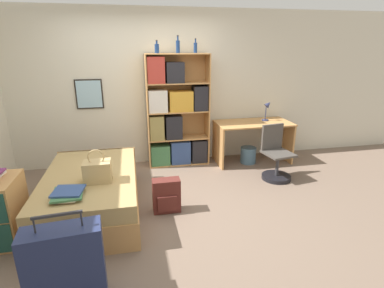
{
  "coord_description": "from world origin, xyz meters",
  "views": [
    {
      "loc": [
        -0.24,
        -3.55,
        2.01
      ],
      "look_at": [
        0.53,
        0.18,
        0.75
      ],
      "focal_mm": 28.0,
      "sensor_mm": 36.0,
      "label": 1
    }
  ],
  "objects_px": {
    "desk": "(253,134)",
    "backpack": "(167,196)",
    "desk_chair": "(276,162)",
    "bed": "(92,192)",
    "handbag": "(97,171)",
    "suitcase": "(66,267)",
    "desk_lamp": "(268,107)",
    "bottle_brown": "(178,46)",
    "bookcase": "(175,116)",
    "bottle_clear": "(195,47)",
    "waste_bin": "(248,155)",
    "book_stack_on_bed": "(68,193)",
    "bottle_green": "(157,48)"
  },
  "relations": [
    {
      "from": "backpack",
      "to": "desk",
      "type": "bearing_deg",
      "value": 39.56
    },
    {
      "from": "suitcase",
      "to": "bottle_clear",
      "type": "distance_m",
      "value": 3.71
    },
    {
      "from": "handbag",
      "to": "suitcase",
      "type": "height_order",
      "value": "handbag"
    },
    {
      "from": "waste_bin",
      "to": "handbag",
      "type": "bearing_deg",
      "value": -149.96
    },
    {
      "from": "backpack",
      "to": "waste_bin",
      "type": "relative_size",
      "value": 1.52
    },
    {
      "from": "bookcase",
      "to": "bottle_clear",
      "type": "bearing_deg",
      "value": 6.32
    },
    {
      "from": "book_stack_on_bed",
      "to": "bed",
      "type": "bearing_deg",
      "value": 75.3
    },
    {
      "from": "bottle_green",
      "to": "backpack",
      "type": "distance_m",
      "value": 2.34
    },
    {
      "from": "waste_bin",
      "to": "desk_lamp",
      "type": "bearing_deg",
      "value": 21.87
    },
    {
      "from": "desk_chair",
      "to": "desk",
      "type": "bearing_deg",
      "value": 95.96
    },
    {
      "from": "bottle_green",
      "to": "desk_lamp",
      "type": "distance_m",
      "value": 2.17
    },
    {
      "from": "bottle_clear",
      "to": "book_stack_on_bed",
      "type": "bearing_deg",
      "value": -131.86
    },
    {
      "from": "suitcase",
      "to": "bottle_brown",
      "type": "distance_m",
      "value": 3.59
    },
    {
      "from": "desk",
      "to": "bookcase",
      "type": "bearing_deg",
      "value": 173.38
    },
    {
      "from": "book_stack_on_bed",
      "to": "bottle_brown",
      "type": "distance_m",
      "value": 2.87
    },
    {
      "from": "backpack",
      "to": "desk_chair",
      "type": "bearing_deg",
      "value": 20.12
    },
    {
      "from": "desk",
      "to": "desk_lamp",
      "type": "distance_m",
      "value": 0.54
    },
    {
      "from": "suitcase",
      "to": "desk_chair",
      "type": "relative_size",
      "value": 0.98
    },
    {
      "from": "bookcase",
      "to": "bed",
      "type": "bearing_deg",
      "value": -132.75
    },
    {
      "from": "handbag",
      "to": "desk_chair",
      "type": "relative_size",
      "value": 0.46
    },
    {
      "from": "desk_lamp",
      "to": "waste_bin",
      "type": "xyz_separation_m",
      "value": [
        -0.37,
        -0.15,
        -0.82
      ]
    },
    {
      "from": "bottle_green",
      "to": "bottle_clear",
      "type": "relative_size",
      "value": 0.87
    },
    {
      "from": "desk",
      "to": "backpack",
      "type": "distance_m",
      "value": 2.26
    },
    {
      "from": "desk",
      "to": "desk_chair",
      "type": "height_order",
      "value": "desk_chair"
    },
    {
      "from": "bed",
      "to": "desk_chair",
      "type": "height_order",
      "value": "desk_chair"
    },
    {
      "from": "bed",
      "to": "desk",
      "type": "bearing_deg",
      "value": 24.63
    },
    {
      "from": "bottle_clear",
      "to": "backpack",
      "type": "distance_m",
      "value": 2.5
    },
    {
      "from": "desk_lamp",
      "to": "bottle_green",
      "type": "bearing_deg",
      "value": 178.58
    },
    {
      "from": "bottle_brown",
      "to": "bottle_clear",
      "type": "distance_m",
      "value": 0.29
    },
    {
      "from": "bottle_clear",
      "to": "waste_bin",
      "type": "xyz_separation_m",
      "value": [
        0.91,
        -0.27,
        -1.83
      ]
    },
    {
      "from": "desk",
      "to": "waste_bin",
      "type": "relative_size",
      "value": 4.6
    },
    {
      "from": "book_stack_on_bed",
      "to": "suitcase",
      "type": "height_order",
      "value": "suitcase"
    },
    {
      "from": "bottle_brown",
      "to": "bookcase",
      "type": "bearing_deg",
      "value": -160.17
    },
    {
      "from": "backpack",
      "to": "bottle_green",
      "type": "bearing_deg",
      "value": 86.84
    },
    {
      "from": "bottle_green",
      "to": "desk",
      "type": "xyz_separation_m",
      "value": [
        1.64,
        -0.13,
        -1.45
      ]
    },
    {
      "from": "desk_chair",
      "to": "bed",
      "type": "bearing_deg",
      "value": -170.68
    },
    {
      "from": "desk_lamp",
      "to": "waste_bin",
      "type": "relative_size",
      "value": 1.28
    },
    {
      "from": "bed",
      "to": "handbag",
      "type": "xyz_separation_m",
      "value": [
        0.12,
        -0.26,
        0.39
      ]
    },
    {
      "from": "suitcase",
      "to": "bookcase",
      "type": "height_order",
      "value": "bookcase"
    },
    {
      "from": "bed",
      "to": "bottle_green",
      "type": "distance_m",
      "value": 2.39
    },
    {
      "from": "suitcase",
      "to": "bottle_brown",
      "type": "bearing_deg",
      "value": 64.4
    },
    {
      "from": "bottle_green",
      "to": "waste_bin",
      "type": "relative_size",
      "value": 0.69
    },
    {
      "from": "bottle_green",
      "to": "desk",
      "type": "distance_m",
      "value": 2.19
    },
    {
      "from": "bed",
      "to": "bottle_brown",
      "type": "bearing_deg",
      "value": 46.15
    },
    {
      "from": "bookcase",
      "to": "desk_chair",
      "type": "bearing_deg",
      "value": -32.43
    },
    {
      "from": "desk_lamp",
      "to": "desk",
      "type": "bearing_deg",
      "value": -163.57
    },
    {
      "from": "bottle_brown",
      "to": "desk_chair",
      "type": "distance_m",
      "value": 2.4
    },
    {
      "from": "suitcase",
      "to": "bookcase",
      "type": "bearing_deg",
      "value": 65.44
    },
    {
      "from": "waste_bin",
      "to": "bookcase",
      "type": "bearing_deg",
      "value": 169.98
    },
    {
      "from": "bed",
      "to": "suitcase",
      "type": "height_order",
      "value": "suitcase"
    }
  ]
}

